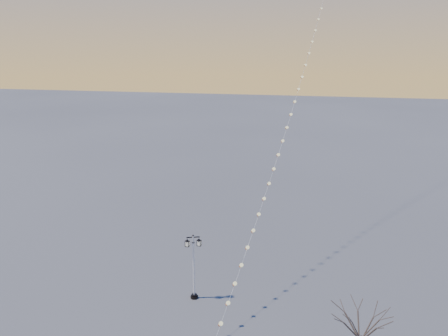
% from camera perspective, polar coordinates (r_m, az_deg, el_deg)
% --- Properties ---
extents(street_lamp, '(1.13, 0.69, 4.66)m').
position_cam_1_polar(street_lamp, '(29.95, -3.99, -12.34)').
color(street_lamp, black).
rests_on(street_lamp, ground).
extents(bare_tree, '(2.34, 2.34, 3.89)m').
position_cam_1_polar(bare_tree, '(24.73, 17.43, -19.16)').
color(bare_tree, '#3A2E25').
rests_on(bare_tree, ground).
extents(kite_train, '(7.40, 41.51, 37.54)m').
position_cam_1_polar(kite_train, '(41.14, 11.20, 17.94)').
color(kite_train, black).
rests_on(kite_train, ground).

